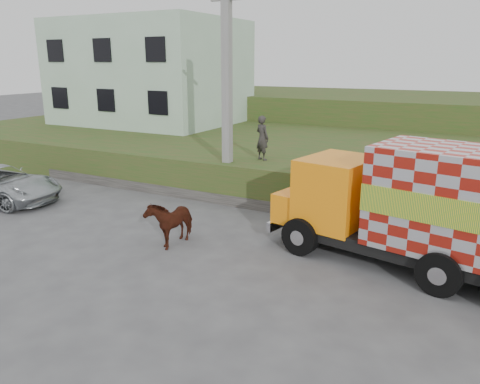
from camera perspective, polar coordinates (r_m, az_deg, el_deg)
The scene contains 9 objects.
ground at distance 13.75m, azimuth -7.29°, elevation -6.47°, with size 120.00×120.00×0.00m, color #474749.
embankment at distance 22.11m, azimuth 7.66°, elevation 4.07°, with size 40.00×12.00×1.50m, color #29531B.
embankment_far at distance 33.39m, azimuth 15.02°, elevation 8.89°, with size 40.00×12.00×3.00m, color #29531B.
retaining_strip at distance 18.03m, azimuth -4.90°, elevation -0.31°, with size 16.00×0.50×0.40m, color #595651.
building at distance 29.75m, azimuth -10.75°, elevation 14.18°, with size 10.00×8.00×6.00m, color #AFCDB3.
utility_pole at distance 17.20m, azimuth -1.60°, elevation 12.09°, with size 1.20×0.30×8.00m.
cargo_truck at distance 12.42m, azimuth 21.73°, elevation -1.82°, with size 7.52×3.69×3.22m.
cow at distance 13.74m, azimuth -8.45°, elevation -3.48°, with size 0.74×1.62×1.37m, color black.
pedestrian at distance 17.82m, azimuth 2.74°, elevation 6.60°, with size 0.62×0.40×1.69m, color #282624.
Camera 1 is at (7.43, -10.35, 5.16)m, focal length 35.00 mm.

